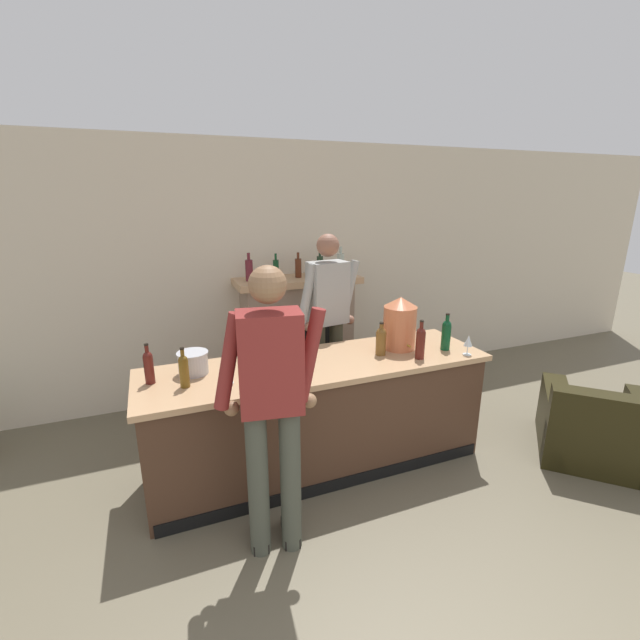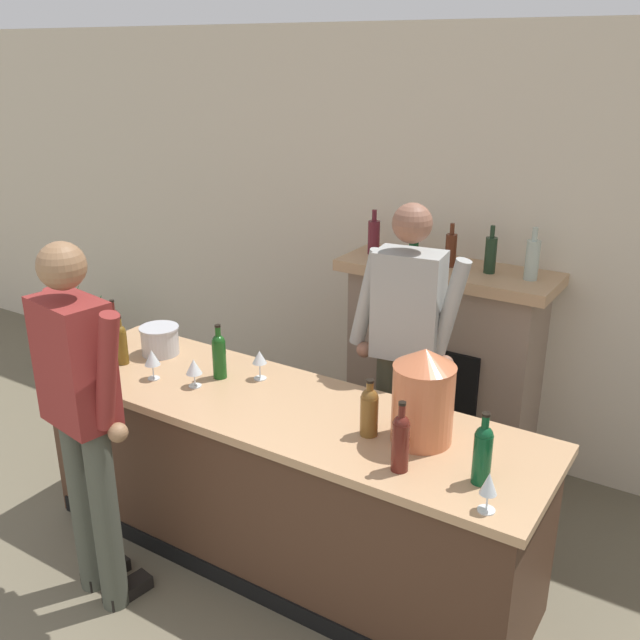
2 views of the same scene
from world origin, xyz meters
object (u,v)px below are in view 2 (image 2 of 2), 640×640
object	(u,v)px
ice_bucket_steel	(160,340)
wine_bottle_burgundy_dark	(483,452)
potted_plant_corner	(84,333)
wine_glass_back_row	(152,358)
person_customer	(82,414)
wine_glass_by_dispenser	(260,358)
wine_bottle_chardonnay_pale	(401,440)
wine_bottle_port_short	(369,410)
copper_dispenser	(423,395)
wine_bottle_riesling_slim	(121,343)
wine_glass_front_right	(194,367)
wine_bottle_rose_blush	(114,326)
wine_bottle_cabernet_heavy	(219,354)
person_bartender	(406,352)
wine_glass_mid_counter	(489,485)
fireplace_stone	(443,363)

from	to	relation	value
ice_bucket_steel	wine_bottle_burgundy_dark	bearing A→B (deg)	-7.41
potted_plant_corner	wine_bottle_burgundy_dark	size ratio (longest dim) A/B	2.31
wine_glass_back_row	wine_bottle_burgundy_dark	bearing A→B (deg)	0.14
person_customer	wine_glass_by_dispenser	xyz separation A→B (m)	(0.34, 0.90, 0.02)
wine_bottle_chardonnay_pale	wine_bottle_port_short	bearing A→B (deg)	143.00
wine_bottle_burgundy_dark	ice_bucket_steel	bearing A→B (deg)	172.59
copper_dispenser	wine_glass_by_dispenser	distance (m)	1.01
wine_bottle_riesling_slim	wine_glass_front_right	distance (m)	0.54
wine_bottle_rose_blush	wine_bottle_cabernet_heavy	bearing A→B (deg)	0.01
wine_bottle_burgundy_dark	person_customer	bearing A→B (deg)	-160.55
wine_glass_by_dispenser	wine_glass_back_row	bearing A→B (deg)	-147.56
person_bartender	wine_bottle_cabernet_heavy	distance (m)	1.02
person_customer	wine_glass_mid_counter	bearing A→B (deg)	13.43
person_bartender	potted_plant_corner	bearing A→B (deg)	172.90
ice_bucket_steel	wine_bottle_chardonnay_pale	world-z (taller)	wine_bottle_chardonnay_pale
ice_bucket_steel	copper_dispenser	bearing A→B (deg)	-2.93
person_bartender	wine_glass_front_right	bearing A→B (deg)	-137.31
ice_bucket_steel	wine_bottle_burgundy_dark	world-z (taller)	wine_bottle_burgundy_dark
person_customer	wine_bottle_port_short	xyz separation A→B (m)	(1.11, 0.69, 0.03)
copper_dispenser	wine_bottle_rose_blush	size ratio (longest dim) A/B	1.54
potted_plant_corner	copper_dispenser	bearing A→B (deg)	-16.19
potted_plant_corner	wine_bottle_chardonnay_pale	distance (m)	3.91
wine_bottle_port_short	wine_bottle_chardonnay_pale	distance (m)	0.31
wine_bottle_riesling_slim	wine_bottle_chardonnay_pale	size ratio (longest dim) A/B	0.89
person_bartender	copper_dispenser	world-z (taller)	person_bartender
wine_bottle_rose_blush	person_customer	bearing A→B (deg)	-50.54
person_customer	copper_dispenser	world-z (taller)	person_customer
person_bartender	wine_bottle_rose_blush	world-z (taller)	person_bartender
wine_bottle_port_short	wine_glass_by_dispenser	xyz separation A→B (m)	(-0.78, 0.21, -0.01)
copper_dispenser	wine_bottle_cabernet_heavy	distance (m)	1.20
copper_dispenser	wine_glass_front_right	bearing A→B (deg)	-173.78
wine_bottle_chardonnay_pale	wine_glass_by_dispenser	bearing A→B (deg)	158.96
wine_bottle_rose_blush	fireplace_stone	bearing A→B (deg)	40.78
wine_glass_back_row	wine_bottle_cabernet_heavy	bearing A→B (deg)	35.54
person_customer	wine_glass_mid_counter	world-z (taller)	person_customer
wine_bottle_riesling_slim	person_bartender	bearing A→B (deg)	29.21
potted_plant_corner	wine_bottle_burgundy_dark	world-z (taller)	wine_bottle_burgundy_dark
fireplace_stone	wine_glass_back_row	size ratio (longest dim) A/B	9.75
person_bartender	wine_bottle_port_short	size ratio (longest dim) A/B	6.70
wine_bottle_port_short	wine_glass_by_dispenser	world-z (taller)	wine_bottle_port_short
wine_glass_by_dispenser	wine_glass_back_row	xyz separation A→B (m)	(-0.48, -0.31, 0.00)
fireplace_stone	wine_bottle_rose_blush	bearing A→B (deg)	-139.22
wine_bottle_port_short	wine_bottle_cabernet_heavy	world-z (taller)	wine_bottle_cabernet_heavy
wine_bottle_riesling_slim	wine_bottle_rose_blush	distance (m)	0.27
wine_bottle_cabernet_heavy	wine_glass_mid_counter	distance (m)	1.68
fireplace_stone	wine_bottle_burgundy_dark	xyz separation A→B (m)	(0.80, -1.53, 0.39)
potted_plant_corner	wine_glass_mid_counter	distance (m)	4.32
wine_bottle_cabernet_heavy	copper_dispenser	bearing A→B (deg)	-1.10
potted_plant_corner	fireplace_stone	bearing A→B (deg)	5.64
wine_glass_back_row	wine_bottle_rose_blush	bearing A→B (deg)	157.96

